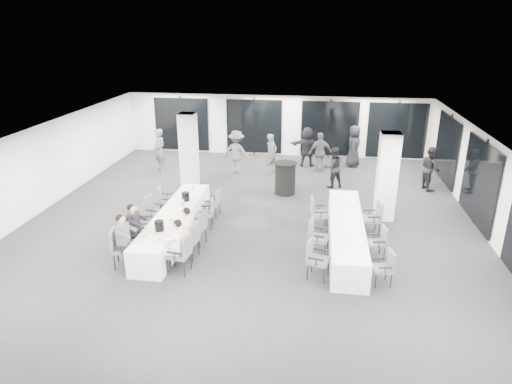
% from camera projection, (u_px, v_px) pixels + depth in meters
% --- Properties ---
extents(room, '(14.04, 16.04, 2.84)m').
position_uv_depth(room, '(281.00, 171.00, 14.75)').
color(room, '#222227').
rests_on(room, ground).
extents(column_left, '(0.60, 0.60, 2.80)m').
position_uv_depth(column_left, '(189.00, 150.00, 17.17)').
color(column_left, silver).
rests_on(column_left, floor).
extents(column_right, '(0.60, 0.60, 2.80)m').
position_uv_depth(column_right, '(387.00, 177.00, 14.21)').
color(column_right, silver).
rests_on(column_right, floor).
extents(banquet_table_main, '(0.90, 5.00, 0.75)m').
position_uv_depth(banquet_table_main, '(174.00, 224.00, 13.32)').
color(banquet_table_main, white).
rests_on(banquet_table_main, floor).
extents(banquet_table_side, '(0.90, 5.00, 0.75)m').
position_uv_depth(banquet_table_side, '(346.00, 233.00, 12.76)').
color(banquet_table_side, white).
rests_on(banquet_table_side, floor).
extents(cocktail_table, '(0.85, 0.85, 1.18)m').
position_uv_depth(cocktail_table, '(285.00, 178.00, 16.59)').
color(cocktail_table, black).
rests_on(cocktail_table, floor).
extents(chair_main_left_near, '(0.61, 0.64, 1.01)m').
position_uv_depth(chair_main_left_near, '(120.00, 246.00, 11.61)').
color(chair_main_left_near, '#4E5156').
rests_on(chair_main_left_near, floor).
extents(chair_main_left_second, '(0.54, 0.59, 1.00)m').
position_uv_depth(chair_main_left_second, '(131.00, 234.00, 12.29)').
color(chair_main_left_second, '#4E5156').
rests_on(chair_main_left_second, floor).
extents(chair_main_left_mid, '(0.54, 0.58, 0.95)m').
position_uv_depth(chair_main_left_mid, '(142.00, 223.00, 13.03)').
color(chair_main_left_mid, '#4E5156').
rests_on(chair_main_left_mid, floor).
extents(chair_main_left_fourth, '(0.60, 0.63, 1.00)m').
position_uv_depth(chair_main_left_fourth, '(153.00, 209.00, 13.87)').
color(chair_main_left_fourth, '#4E5156').
rests_on(chair_main_left_fourth, floor).
extents(chair_main_left_far, '(0.57, 0.60, 0.93)m').
position_uv_depth(chair_main_left_far, '(164.00, 199.00, 14.84)').
color(chair_main_left_far, '#4E5156').
rests_on(chair_main_left_far, floor).
extents(chair_main_right_near, '(0.57, 0.62, 1.03)m').
position_uv_depth(chair_main_right_near, '(182.00, 251.00, 11.30)').
color(chair_main_right_near, '#4E5156').
rests_on(chair_main_right_near, floor).
extents(chair_main_right_second, '(0.57, 0.61, 1.00)m').
position_uv_depth(chair_main_right_second, '(191.00, 238.00, 12.01)').
color(chair_main_right_second, '#4E5156').
rests_on(chair_main_right_second, floor).
extents(chair_main_right_mid, '(0.59, 0.62, 0.98)m').
position_uv_depth(chair_main_right_mid, '(198.00, 226.00, 12.77)').
color(chair_main_right_mid, '#4E5156').
rests_on(chair_main_right_mid, floor).
extents(chair_main_right_fourth, '(0.52, 0.56, 0.92)m').
position_uv_depth(chair_main_right_fourth, '(208.00, 211.00, 13.84)').
color(chair_main_right_fourth, '#4E5156').
rests_on(chair_main_right_fourth, floor).
extents(chair_main_right_far, '(0.50, 0.55, 0.90)m').
position_uv_depth(chair_main_right_far, '(214.00, 201.00, 14.66)').
color(chair_main_right_far, '#4E5156').
rests_on(chair_main_right_far, floor).
extents(chair_side_left_near, '(0.61, 0.64, 1.00)m').
position_uv_depth(chair_side_left_near, '(315.00, 257.00, 11.08)').
color(chair_side_left_near, '#4E5156').
rests_on(chair_side_left_near, floor).
extents(chair_side_left_mid, '(0.59, 0.63, 1.01)m').
position_uv_depth(chair_side_left_mid, '(316.00, 235.00, 12.22)').
color(chair_side_left_mid, '#4E5156').
rests_on(chair_side_left_mid, floor).
extents(chair_side_left_far, '(0.57, 0.62, 1.02)m').
position_uv_depth(chair_side_left_far, '(317.00, 211.00, 13.70)').
color(chair_side_left_far, '#4E5156').
rests_on(chair_side_left_far, floor).
extents(chair_side_right_near, '(0.52, 0.55, 0.87)m').
position_uv_depth(chair_side_right_near, '(385.00, 265.00, 10.82)').
color(chair_side_right_near, '#4E5156').
rests_on(chair_side_right_near, floor).
extents(chair_side_right_mid, '(0.51, 0.55, 0.88)m').
position_uv_depth(chair_side_right_mid, '(379.00, 240.00, 12.06)').
color(chair_side_right_mid, '#4E5156').
rests_on(chair_side_right_mid, floor).
extents(chair_side_right_far, '(0.59, 0.63, 1.01)m').
position_uv_depth(chair_side_right_far, '(374.00, 216.00, 13.39)').
color(chair_side_right_far, '#4E5156').
rests_on(chair_side_right_far, floor).
extents(seated_guest_a, '(0.50, 0.38, 1.44)m').
position_uv_depth(seated_guest_a, '(125.00, 237.00, 11.52)').
color(seated_guest_a, '#4F5256').
rests_on(seated_guest_a, floor).
extents(seated_guest_b, '(0.50, 0.38, 1.44)m').
position_uv_depth(seated_guest_b, '(136.00, 226.00, 12.17)').
color(seated_guest_b, black).
rests_on(seated_guest_b, floor).
extents(seated_guest_c, '(0.50, 0.38, 1.44)m').
position_uv_depth(seated_guest_c, '(175.00, 243.00, 11.25)').
color(seated_guest_c, white).
rests_on(seated_guest_c, floor).
extents(seated_guest_d, '(0.50, 0.38, 1.44)m').
position_uv_depth(seated_guest_d, '(184.00, 229.00, 11.96)').
color(seated_guest_d, white).
rests_on(seated_guest_d, floor).
extents(standing_guest_a, '(0.80, 0.85, 1.83)m').
position_uv_depth(standing_guest_a, '(271.00, 151.00, 18.93)').
color(standing_guest_a, '#4F5256').
rests_on(standing_guest_a, floor).
extents(standing_guest_b, '(1.00, 0.83, 1.78)m').
position_uv_depth(standing_guest_b, '(333.00, 165.00, 17.16)').
color(standing_guest_b, black).
rests_on(standing_guest_b, floor).
extents(standing_guest_c, '(1.42, 0.92, 2.03)m').
position_uv_depth(standing_guest_c, '(237.00, 149.00, 18.75)').
color(standing_guest_c, '#4F5256').
rests_on(standing_guest_c, floor).
extents(standing_guest_d, '(1.27, 0.98, 1.90)m').
position_uv_depth(standing_guest_d, '(320.00, 150.00, 18.96)').
color(standing_guest_d, '#4F5256').
rests_on(standing_guest_d, floor).
extents(standing_guest_e, '(0.76, 1.07, 2.05)m').
position_uv_depth(standing_guest_e, '(354.00, 144.00, 19.62)').
color(standing_guest_e, black).
rests_on(standing_guest_e, floor).
extents(standing_guest_f, '(1.86, 0.83, 1.97)m').
position_uv_depth(standing_guest_f, '(307.00, 144.00, 19.69)').
color(standing_guest_f, black).
rests_on(standing_guest_f, floor).
extents(standing_guest_g, '(0.94, 0.91, 2.01)m').
position_uv_depth(standing_guest_g, '(159.00, 147.00, 19.11)').
color(standing_guest_g, '#4F5256').
rests_on(standing_guest_g, floor).
extents(standing_guest_h, '(0.78, 1.02, 1.86)m').
position_uv_depth(standing_guest_h, '(430.00, 165.00, 16.94)').
color(standing_guest_h, black).
rests_on(standing_guest_h, floor).
extents(ice_bucket_near, '(0.24, 0.24, 0.28)m').
position_uv_depth(ice_bucket_near, '(159.00, 226.00, 12.00)').
color(ice_bucket_near, black).
rests_on(ice_bucket_near, banquet_table_main).
extents(ice_bucket_far, '(0.24, 0.24, 0.27)m').
position_uv_depth(ice_bucket_far, '(186.00, 197.00, 14.02)').
color(ice_bucket_far, black).
rests_on(ice_bucket_far, banquet_table_main).
extents(water_bottle_a, '(0.06, 0.06, 0.20)m').
position_uv_depth(water_bottle_a, '(144.00, 236.00, 11.54)').
color(water_bottle_a, silver).
rests_on(water_bottle_a, banquet_table_main).
extents(water_bottle_b, '(0.07, 0.07, 0.23)m').
position_uv_depth(water_bottle_b, '(183.00, 203.00, 13.58)').
color(water_bottle_b, silver).
rests_on(water_bottle_b, banquet_table_main).
extents(water_bottle_c, '(0.07, 0.07, 0.22)m').
position_uv_depth(water_bottle_c, '(193.00, 187.00, 14.91)').
color(water_bottle_c, silver).
rests_on(water_bottle_c, banquet_table_main).
extents(plate_a, '(0.18, 0.18, 0.03)m').
position_uv_depth(plate_a, '(155.00, 234.00, 11.82)').
color(plate_a, white).
rests_on(plate_a, banquet_table_main).
extents(plate_b, '(0.18, 0.18, 0.03)m').
position_uv_depth(plate_b, '(160.00, 239.00, 11.54)').
color(plate_b, white).
rests_on(plate_b, banquet_table_main).
extents(plate_c, '(0.21, 0.21, 0.03)m').
position_uv_depth(plate_c, '(171.00, 220.00, 12.63)').
color(plate_c, white).
rests_on(plate_c, banquet_table_main).
extents(wine_glass, '(0.07, 0.07, 0.19)m').
position_uv_depth(wine_glass, '(154.00, 241.00, 11.17)').
color(wine_glass, silver).
rests_on(wine_glass, banquet_table_main).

